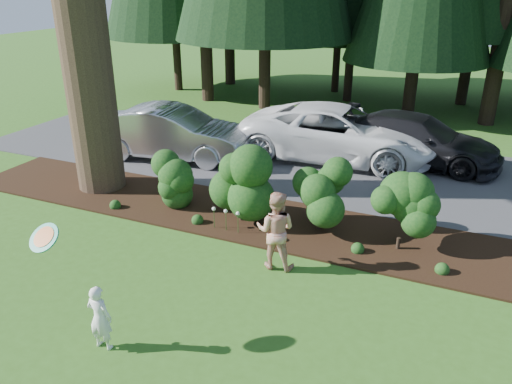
{
  "coord_description": "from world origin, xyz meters",
  "views": [
    {
      "loc": [
        4.33,
        -6.53,
        5.33
      ],
      "look_at": [
        0.61,
        2.0,
        1.3
      ],
      "focal_mm": 35.0,
      "sensor_mm": 36.0,
      "label": 1
    }
  ],
  "objects_px": {
    "car_silver_wagon": "(173,133)",
    "child": "(100,317)",
    "car_dark_suv": "(416,139)",
    "car_white_suv": "(338,133)",
    "frisbee": "(44,238)",
    "adult": "(276,230)"
  },
  "relations": [
    {
      "from": "car_silver_wagon",
      "to": "child",
      "type": "bearing_deg",
      "value": -163.45
    },
    {
      "from": "car_silver_wagon",
      "to": "car_dark_suv",
      "type": "relative_size",
      "value": 0.98
    },
    {
      "from": "car_white_suv",
      "to": "frisbee",
      "type": "relative_size",
      "value": 11.92
    },
    {
      "from": "car_silver_wagon",
      "to": "adult",
      "type": "distance_m",
      "value": 7.1
    },
    {
      "from": "car_silver_wagon",
      "to": "car_dark_suv",
      "type": "xyz_separation_m",
      "value": [
        7.04,
        2.64,
        -0.08
      ]
    },
    {
      "from": "car_silver_wagon",
      "to": "adult",
      "type": "xyz_separation_m",
      "value": [
        5.31,
        -4.71,
        -0.03
      ]
    },
    {
      "from": "car_dark_suv",
      "to": "child",
      "type": "xyz_separation_m",
      "value": [
        -3.32,
        -10.63,
        -0.2
      ]
    },
    {
      "from": "car_white_suv",
      "to": "car_dark_suv",
      "type": "xyz_separation_m",
      "value": [
        2.27,
        0.65,
        -0.1
      ]
    },
    {
      "from": "child",
      "to": "car_white_suv",
      "type": "bearing_deg",
      "value": -98.63
    },
    {
      "from": "car_silver_wagon",
      "to": "adult",
      "type": "height_order",
      "value": "car_silver_wagon"
    },
    {
      "from": "car_white_suv",
      "to": "car_dark_suv",
      "type": "height_order",
      "value": "car_white_suv"
    },
    {
      "from": "car_silver_wagon",
      "to": "frisbee",
      "type": "xyz_separation_m",
      "value": [
        3.03,
        -8.12,
        1.02
      ]
    },
    {
      "from": "car_dark_suv",
      "to": "car_white_suv",
      "type": "bearing_deg",
      "value": 114.21
    },
    {
      "from": "adult",
      "to": "car_dark_suv",
      "type": "bearing_deg",
      "value": -111.58
    },
    {
      "from": "car_white_suv",
      "to": "child",
      "type": "relative_size",
      "value": 5.4
    },
    {
      "from": "child",
      "to": "frisbee",
      "type": "relative_size",
      "value": 2.21
    },
    {
      "from": "car_white_suv",
      "to": "adult",
      "type": "xyz_separation_m",
      "value": [
        0.54,
        -6.71,
        -0.06
      ]
    },
    {
      "from": "car_silver_wagon",
      "to": "frisbee",
      "type": "relative_size",
      "value": 9.75
    },
    {
      "from": "child",
      "to": "frisbee",
      "type": "height_order",
      "value": "frisbee"
    },
    {
      "from": "child",
      "to": "adult",
      "type": "bearing_deg",
      "value": -118.5
    },
    {
      "from": "car_silver_wagon",
      "to": "adult",
      "type": "relative_size",
      "value": 3.05
    },
    {
      "from": "frisbee",
      "to": "car_white_suv",
      "type": "bearing_deg",
      "value": 80.24
    }
  ]
}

